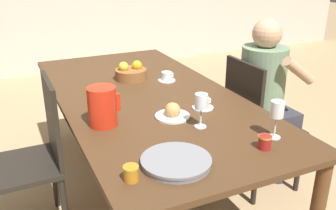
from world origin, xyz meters
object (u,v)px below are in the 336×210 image
chair_opposite (34,156)px  red_pitcher (102,106)px  chair_person_side (256,123)px  jam_jar_red (131,173)px  wine_glass_juice (277,111)px  wine_glass_water (201,103)px  teacup_near_person (203,104)px  teacup_across (167,77)px  bread_plate (173,113)px  person_seated (266,91)px  fruit_bowl (131,73)px  jam_jar_amber (265,142)px  serving_tray (176,162)px

chair_opposite → red_pitcher: size_ratio=4.57×
chair_person_side → jam_jar_red: bearing=-59.6°
wine_glass_juice → chair_opposite: bearing=144.1°
wine_glass_water → wine_glass_juice: wine_glass_juice is taller
wine_glass_water → teacup_near_person: wine_glass_water is taller
wine_glass_water → teacup_across: wine_glass_water is taller
teacup_near_person → bread_plate: 0.22m
chair_person_side → person_seated: bearing=111.4°
chair_opposite → jam_jar_red: bearing=-159.7°
fruit_bowl → teacup_near_person: bearing=-74.1°
red_pitcher → person_seated: bearing=7.2°
bread_plate → teacup_across: bearing=68.3°
chair_person_side → teacup_near_person: chair_person_side is taller
jam_jar_amber → jam_jar_red: 0.64m
chair_opposite → wine_glass_juice: chair_opposite is taller
wine_glass_water → bread_plate: bearing=114.0°
wine_glass_water → fruit_bowl: wine_glass_water is taller
chair_person_side → red_pitcher: red_pitcher is taller
teacup_near_person → jam_jar_red: bearing=-139.8°
person_seated → jam_jar_amber: bearing=-39.2°
red_pitcher → serving_tray: bearing=-71.9°
chair_opposite → teacup_near_person: bearing=-107.6°
jam_jar_red → fruit_bowl: fruit_bowl is taller
jam_jar_amber → chair_opposite: bearing=138.6°
bread_plate → teacup_near_person: bearing=11.6°
red_pitcher → jam_jar_red: (-0.04, -0.54, -0.07)m
chair_opposite → red_pitcher: bearing=-128.4°
wine_glass_water → teacup_near_person: bearing=57.4°
wine_glass_juice → teacup_across: 1.02m
teacup_across → bread_plate: size_ratio=0.64×
teacup_across → serving_tray: teacup_across is taller
person_seated → jam_jar_red: (-1.21, -0.69, 0.07)m
chair_opposite → jam_jar_red: (0.30, -0.82, 0.28)m
teacup_across → wine_glass_juice: bearing=-83.9°
wine_glass_water → red_pitcher: bearing=152.3°
jam_jar_red → fruit_bowl: 1.28m
wine_glass_juice → fruit_bowl: 1.19m
person_seated → chair_person_side: bearing=-68.6°
red_pitcher → wine_glass_water: (0.44, -0.23, 0.03)m
chair_opposite → bread_plate: chair_opposite is taller
teacup_across → jam_jar_amber: teacup_across is taller
chair_person_side → bread_plate: bearing=-76.2°
wine_glass_juice → jam_jar_amber: 0.17m
serving_tray → wine_glass_juice: bearing=2.9°
jam_jar_amber → chair_person_side: bearing=54.1°
chair_person_side → wine_glass_water: bearing=-61.5°
chair_opposite → teacup_across: bearing=-75.4°
chair_person_side → teacup_near_person: (-0.50, -0.13, 0.27)m
chair_person_side → jam_jar_red: (-1.12, -0.66, 0.28)m
teacup_across → jam_jar_red: teacup_across is taller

